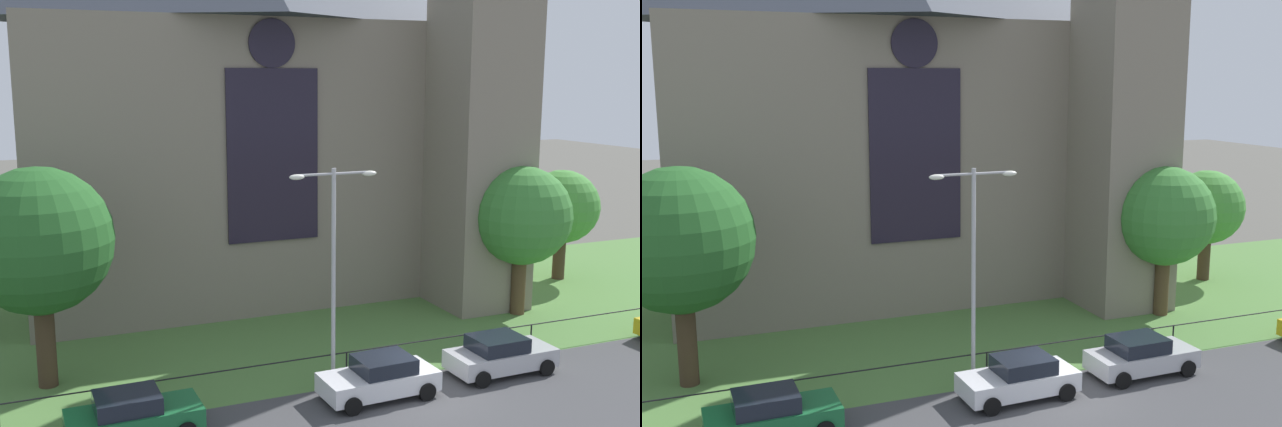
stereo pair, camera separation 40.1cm
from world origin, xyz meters
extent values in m
plane|color=#56544C|center=(0.00, 10.00, 0.00)|extent=(160.00, 160.00, 0.00)
cube|color=#424244|center=(0.00, -2.00, 0.00)|extent=(120.00, 8.00, 0.01)
cube|color=#517F3D|center=(0.00, 8.00, 0.00)|extent=(120.00, 20.00, 0.01)
cube|color=gray|center=(-1.93, 16.98, 7.00)|extent=(22.00, 12.00, 14.00)
cube|color=black|center=(-1.93, 10.93, 7.70)|extent=(4.40, 0.16, 8.00)
cylinder|color=black|center=(-1.93, 10.93, 12.80)|extent=(2.20, 0.15, 2.20)
cube|color=gray|center=(8.07, 8.98, 9.00)|extent=(4.00, 4.00, 18.00)
cylinder|color=black|center=(-1.93, 2.50, 1.10)|extent=(33.91, 0.05, 0.05)
cylinder|color=black|center=(-10.41, 2.50, 0.55)|extent=(0.07, 0.07, 1.10)
cylinder|color=black|center=(-1.93, 2.50, 0.55)|extent=(0.06, 0.07, 1.10)
cylinder|color=black|center=(6.55, 2.50, 0.55)|extent=(0.06, 0.07, 1.10)
cylinder|color=#423021|center=(-12.40, 6.21, 1.76)|extent=(0.71, 0.71, 3.51)
sphere|color=#235B23|center=(-12.40, 6.21, 5.52)|extent=(5.36, 5.36, 5.36)
cylinder|color=#4C3823|center=(9.07, 6.81, 1.54)|extent=(0.69, 0.69, 3.08)
sphere|color=#387F33|center=(9.07, 6.81, 4.84)|extent=(4.70, 4.70, 4.70)
cylinder|color=#423021|center=(15.19, 11.24, 1.31)|extent=(0.69, 0.69, 2.62)
sphere|color=#428C38|center=(15.19, 11.24, 4.17)|extent=(4.11, 4.11, 4.11)
cylinder|color=#B2B2B7|center=(-2.52, 2.40, 4.06)|extent=(0.16, 0.16, 8.11)
cylinder|color=#B2B2B7|center=(-3.22, 2.40, 7.91)|extent=(1.40, 0.10, 0.10)
cylinder|color=#B2B2B7|center=(-1.82, 2.40, 7.91)|extent=(1.40, 0.10, 0.10)
ellipsoid|color=white|center=(-3.92, 2.40, 7.86)|extent=(0.57, 0.26, 0.20)
ellipsoid|color=white|center=(-1.12, 2.40, 7.86)|extent=(0.57, 0.26, 0.20)
cube|color=#196033|center=(-10.04, 0.87, 0.61)|extent=(4.23, 1.88, 0.70)
cube|color=black|center=(-10.24, 0.86, 1.23)|extent=(2.03, 1.64, 0.55)
cylinder|color=black|center=(-8.59, 1.79, 0.32)|extent=(0.64, 0.23, 0.64)
cylinder|color=black|center=(-11.53, 1.74, 0.32)|extent=(0.64, 0.23, 0.64)
cube|color=silver|center=(-1.52, 0.64, 0.61)|extent=(4.26, 1.94, 0.70)
cube|color=black|center=(-1.32, 0.64, 1.23)|extent=(2.05, 1.67, 0.55)
cylinder|color=black|center=(-2.96, -0.31, 0.32)|extent=(0.65, 0.24, 0.64)
cylinder|color=black|center=(-3.02, 1.49, 0.32)|extent=(0.65, 0.24, 0.64)
cylinder|color=black|center=(-0.02, -0.21, 0.32)|extent=(0.65, 0.24, 0.64)
cylinder|color=black|center=(-0.08, 1.59, 0.32)|extent=(0.65, 0.24, 0.64)
cube|color=#B7B7BC|center=(3.88, 0.89, 0.61)|extent=(4.23, 1.87, 0.70)
cube|color=black|center=(3.68, 0.89, 1.23)|extent=(2.03, 1.63, 0.55)
cylinder|color=black|center=(5.34, 1.81, 0.32)|extent=(0.64, 0.23, 0.64)
cylinder|color=black|center=(5.37, 0.01, 0.32)|extent=(0.64, 0.23, 0.64)
cylinder|color=black|center=(2.40, 1.76, 0.32)|extent=(0.64, 0.23, 0.64)
cylinder|color=black|center=(2.43, -0.04, 0.32)|extent=(0.64, 0.23, 0.64)
camera|label=1|loc=(-12.95, -21.89, 11.29)|focal=42.05mm
camera|label=2|loc=(-12.58, -22.04, 11.29)|focal=42.05mm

